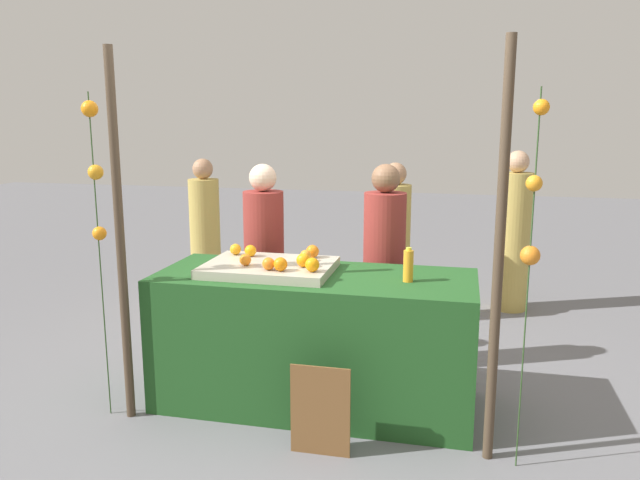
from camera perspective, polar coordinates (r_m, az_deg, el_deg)
ground_plane at (r=4.33m, az=-0.46°, el=-14.68°), size 24.00×24.00×0.00m
stall_counter at (r=4.16m, az=-0.47°, el=-9.15°), size 2.07×0.83×0.89m
orange_tray at (r=4.10m, az=-4.69°, el=-2.54°), size 0.83×0.61×0.06m
orange_0 at (r=4.22m, az=-0.69°, el=-1.05°), size 0.09×0.09×0.09m
orange_1 at (r=4.03m, az=-6.89°, el=-1.82°), size 0.08×0.08×0.08m
orange_2 at (r=3.84m, az=-0.72°, el=-2.29°), size 0.09×0.09×0.09m
orange_3 at (r=3.90m, az=-4.76°, el=-2.19°), size 0.08×0.08×0.08m
orange_4 at (r=4.13m, az=-1.34°, el=-1.44°), size 0.08×0.08×0.08m
orange_5 at (r=3.96m, az=-1.54°, el=-1.87°), size 0.09×0.09×0.09m
orange_6 at (r=4.35m, az=-7.78°, el=-0.85°), size 0.08×0.08×0.08m
orange_7 at (r=4.28m, az=-6.42°, el=-0.99°), size 0.08×0.08×0.08m
orange_8 at (r=3.86m, az=-3.66°, el=-2.24°), size 0.09×0.09×0.09m
juice_bottle at (r=3.87m, az=8.13°, el=-2.35°), size 0.06×0.06×0.22m
chalkboard_sign at (r=3.63m, az=0.05°, el=-15.50°), size 0.34×0.03×0.54m
vendor_left at (r=4.84m, az=-5.14°, el=-2.80°), size 0.31×0.31×1.55m
vendor_right at (r=4.68m, az=5.89°, el=-3.26°), size 0.31×0.31×1.56m
crowd_person_0 at (r=6.37m, az=17.38°, el=0.26°), size 0.32×0.32×1.58m
crowd_person_1 at (r=5.77m, az=6.80°, el=-0.82°), size 0.30×0.30×1.49m
crowd_person_2 at (r=6.30m, az=-10.51°, el=0.12°), size 0.30×0.30×1.50m
canopy_post_left at (r=3.97m, az=-17.91°, el=-0.07°), size 0.06×0.06×2.30m
canopy_post_right at (r=3.42m, az=16.12°, el=-1.72°), size 0.06×0.06×2.30m
garland_strand_left at (r=3.98m, az=-20.04°, el=6.19°), size 0.10×0.10×2.04m
garland_strand_right at (r=3.33m, az=19.06°, el=2.90°), size 0.10×0.10×2.04m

